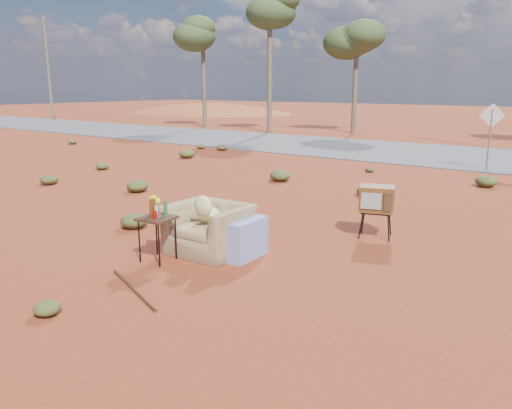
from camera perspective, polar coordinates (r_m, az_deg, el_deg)
The scene contains 13 objects.
ground at distance 7.91m, azimuth -5.05°, elevation -6.79°, with size 140.00×140.00×0.00m, color maroon.
highway at distance 21.32m, azimuth 22.52°, elevation 5.09°, with size 140.00×7.00×0.04m, color #565659.
dirt_mound at distance 52.84m, azimuth -5.45°, elevation 10.38°, with size 26.00×18.00×2.00m, color #9C5525.
armchair at distance 8.27m, azimuth -4.73°, elevation -2.16°, with size 1.49×0.97×1.09m.
tv_unit at distance 9.32m, azimuth 13.65°, elevation 0.56°, with size 0.71×0.63×0.96m.
side_table at distance 8.00m, azimuth -11.33°, elevation -1.17°, with size 0.55×0.55×1.01m.
rusty_bar at distance 7.12m, azimuth -13.83°, elevation -9.31°, with size 0.04×0.04×1.63m, color #522A16.
road_sign at distance 17.94m, azimuth 25.28°, elevation 8.23°, with size 0.78×0.06×2.19m.
eucalyptus_far_left at distance 34.49m, azimuth -6.10°, elevation 18.67°, with size 3.20×3.20×7.10m.
eucalyptus_left at distance 30.12m, azimuth 1.61°, elevation 21.39°, with size 3.20×3.20×8.10m.
eucalyptus_near_left at distance 30.57m, azimuth 11.50°, elevation 18.25°, with size 3.20×3.20×6.60m.
utility_pole_west at distance 43.55m, azimuth -22.66°, elevation 14.27°, with size 1.40×0.20×8.00m.
scrub_patch at distance 11.80m, azimuth 6.02°, elevation 0.67°, with size 17.49×8.07×0.33m.
Camera 1 is at (4.91, -5.57, 2.72)m, focal length 35.00 mm.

